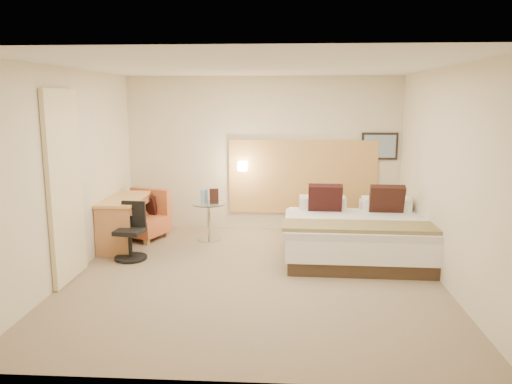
# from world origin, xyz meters

# --- Properties ---
(floor) EXTENTS (4.80, 5.00, 0.02)m
(floor) POSITION_xyz_m (0.00, 0.00, -0.01)
(floor) COLOR #816F57
(floor) RESTS_ON ground
(ceiling) EXTENTS (4.80, 5.00, 0.02)m
(ceiling) POSITION_xyz_m (0.00, 0.00, 2.71)
(ceiling) COLOR silver
(ceiling) RESTS_ON floor
(wall_back) EXTENTS (4.80, 0.02, 2.70)m
(wall_back) POSITION_xyz_m (0.00, 2.51, 1.35)
(wall_back) COLOR beige
(wall_back) RESTS_ON floor
(wall_front) EXTENTS (4.80, 0.02, 2.70)m
(wall_front) POSITION_xyz_m (0.00, -2.51, 1.35)
(wall_front) COLOR beige
(wall_front) RESTS_ON floor
(wall_left) EXTENTS (0.02, 5.00, 2.70)m
(wall_left) POSITION_xyz_m (-2.41, 0.00, 1.35)
(wall_left) COLOR beige
(wall_left) RESTS_ON floor
(wall_right) EXTENTS (0.02, 5.00, 2.70)m
(wall_right) POSITION_xyz_m (2.41, 0.00, 1.35)
(wall_right) COLOR beige
(wall_right) RESTS_ON floor
(headboard_panel) EXTENTS (2.60, 0.04, 1.30)m
(headboard_panel) POSITION_xyz_m (0.70, 2.47, 0.95)
(headboard_panel) COLOR tan
(headboard_panel) RESTS_ON wall_back
(art_frame) EXTENTS (0.62, 0.03, 0.47)m
(art_frame) POSITION_xyz_m (2.02, 2.48, 1.50)
(art_frame) COLOR black
(art_frame) RESTS_ON wall_back
(art_canvas) EXTENTS (0.54, 0.01, 0.39)m
(art_canvas) POSITION_xyz_m (2.02, 2.46, 1.50)
(art_canvas) COLOR #7890A5
(art_canvas) RESTS_ON wall_back
(lamp_arm) EXTENTS (0.02, 0.12, 0.02)m
(lamp_arm) POSITION_xyz_m (-0.35, 2.42, 1.15)
(lamp_arm) COLOR silver
(lamp_arm) RESTS_ON wall_back
(lamp_shade) EXTENTS (0.15, 0.15, 0.15)m
(lamp_shade) POSITION_xyz_m (-0.35, 2.36, 1.15)
(lamp_shade) COLOR #FFEDC6
(lamp_shade) RESTS_ON wall_back
(curtain) EXTENTS (0.06, 0.90, 2.42)m
(curtain) POSITION_xyz_m (-2.36, -0.25, 1.22)
(curtain) COLOR beige
(curtain) RESTS_ON wall_left
(bottle_a) EXTENTS (0.08, 0.08, 0.22)m
(bottle_a) POSITION_xyz_m (-0.95, 1.71, 0.73)
(bottle_a) COLOR #91C0E0
(bottle_a) RESTS_ON side_table
(bottle_b) EXTENTS (0.08, 0.08, 0.22)m
(bottle_b) POSITION_xyz_m (-0.91, 1.76, 0.73)
(bottle_b) COLOR #7BA0BE
(bottle_b) RESTS_ON side_table
(menu_folder) EXTENTS (0.15, 0.08, 0.25)m
(menu_folder) POSITION_xyz_m (-0.76, 1.67, 0.75)
(menu_folder) COLOR black
(menu_folder) RESTS_ON side_table
(bed) EXTENTS (2.18, 2.12, 1.04)m
(bed) POSITION_xyz_m (1.47, 1.00, 0.34)
(bed) COLOR #392A1C
(bed) RESTS_ON floor
(lounge_chair) EXTENTS (0.95, 0.89, 0.80)m
(lounge_chair) POSITION_xyz_m (-1.98, 1.77, 0.32)
(lounge_chair) COLOR #A37B4D
(lounge_chair) RESTS_ON floor
(side_table) EXTENTS (0.65, 0.65, 0.62)m
(side_table) POSITION_xyz_m (-0.85, 1.68, 0.35)
(side_table) COLOR silver
(side_table) RESTS_ON floor
(desk) EXTENTS (0.60, 1.26, 0.78)m
(desk) POSITION_xyz_m (-2.11, 1.27, 0.62)
(desk) COLOR tan
(desk) RESTS_ON floor
(desk_chair) EXTENTS (0.52, 0.52, 0.83)m
(desk_chair) POSITION_xyz_m (-1.83, 0.64, 0.34)
(desk_chair) COLOR black
(desk_chair) RESTS_ON floor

